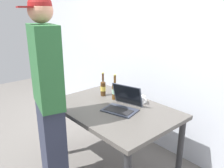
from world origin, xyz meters
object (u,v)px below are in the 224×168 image
beer_bottle_green (103,88)px  coffee_mug (142,100)px  laptop (123,104)px  beer_bottle_amber (115,90)px  person_figure (49,100)px

beer_bottle_green → coffee_mug: (0.46, 0.16, -0.06)m
laptop → beer_bottle_amber: 0.29m
laptop → person_figure: size_ratio=0.22×
person_figure → coffee_mug: size_ratio=15.57×
beer_bottle_green → person_figure: 0.81m
laptop → beer_bottle_green: beer_bottle_green is taller
beer_bottle_green → beer_bottle_amber: beer_bottle_amber is taller
coffee_mug → person_figure: bearing=-105.7°
laptop → beer_bottle_green: 0.44m
coffee_mug → beer_bottle_amber: bearing=-155.4°
beer_bottle_green → beer_bottle_amber: 0.17m
beer_bottle_amber → person_figure: (0.02, -0.81, 0.10)m
person_figure → coffee_mug: 0.99m
beer_bottle_green → coffee_mug: bearing=19.2°
laptop → coffee_mug: bearing=83.2°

